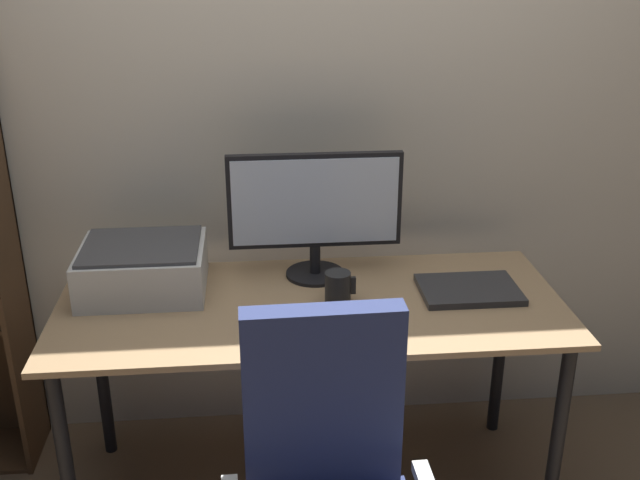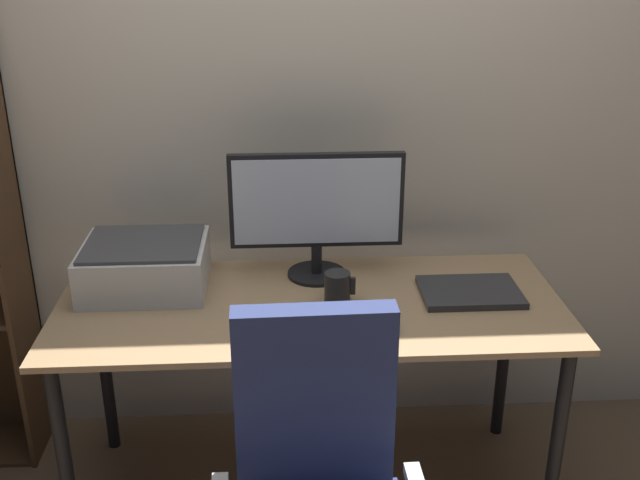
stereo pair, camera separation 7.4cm
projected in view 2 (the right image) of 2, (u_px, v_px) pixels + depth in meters
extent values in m
cube|color=beige|center=(303.00, 95.00, 2.65)|extent=(6.40, 0.10, 2.60)
cube|color=tan|center=(310.00, 305.00, 2.40)|extent=(1.61, 0.69, 0.02)
cylinder|color=black|center=(65.00, 466.00, 2.23)|extent=(0.04, 0.04, 0.72)
cylinder|color=black|center=(556.00, 448.00, 2.31)|extent=(0.04, 0.04, 0.72)
cylinder|color=black|center=(105.00, 365.00, 2.76)|extent=(0.04, 0.04, 0.72)
cylinder|color=black|center=(504.00, 352.00, 2.84)|extent=(0.04, 0.04, 0.72)
cylinder|color=black|center=(317.00, 274.00, 2.58)|extent=(0.20, 0.20, 0.01)
cylinder|color=black|center=(317.00, 259.00, 2.56)|extent=(0.04, 0.04, 0.10)
cube|color=black|center=(317.00, 200.00, 2.48)|extent=(0.58, 0.03, 0.32)
cube|color=silver|center=(317.00, 202.00, 2.46)|extent=(0.55, 0.01, 0.29)
cube|color=black|center=(310.00, 331.00, 2.20)|extent=(0.29, 0.12, 0.02)
cube|color=black|center=(385.00, 322.00, 2.24)|extent=(0.07, 0.10, 0.03)
cylinder|color=black|center=(337.00, 288.00, 2.37)|extent=(0.08, 0.08, 0.10)
cube|color=black|center=(353.00, 286.00, 2.37)|extent=(0.02, 0.01, 0.06)
cube|color=#2D2D30|center=(470.00, 292.00, 2.44)|extent=(0.32, 0.23, 0.02)
cube|color=silver|center=(145.00, 266.00, 2.47)|extent=(0.40, 0.34, 0.15)
cube|color=#424244|center=(143.00, 244.00, 2.44)|extent=(0.37, 0.31, 0.01)
cube|color=navy|center=(315.00, 401.00, 1.87)|extent=(0.40, 0.08, 0.52)
cube|color=#4C331E|center=(11.00, 246.00, 2.58)|extent=(0.02, 0.28, 1.67)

